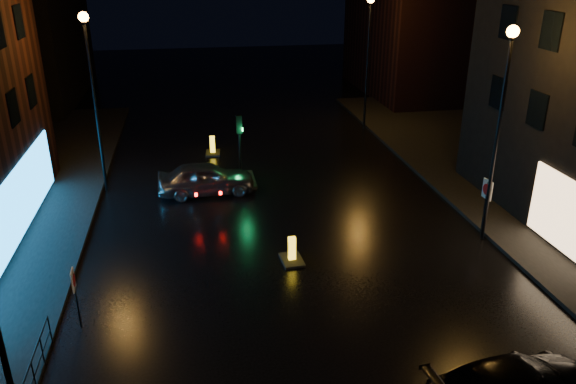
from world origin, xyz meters
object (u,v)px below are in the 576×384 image
object	(u,v)px
road_sign_right	(487,194)
bollard_far	(213,150)
road_sign_left	(74,285)
silver_hatchback	(206,178)
bollard_near	(292,256)
traffic_signal	(241,172)

from	to	relation	value
road_sign_right	bollard_far	bearing A→B (deg)	-56.01
road_sign_left	bollard_far	bearing A→B (deg)	69.38
road_sign_left	silver_hatchback	bearing A→B (deg)	63.34
bollard_far	road_sign_right	xyz separation A→B (m)	(10.27, -12.29, 1.59)
bollard_far	silver_hatchback	bearing A→B (deg)	-91.35
bollard_near	road_sign_right	world-z (taller)	road_sign_right
traffic_signal	silver_hatchback	xyz separation A→B (m)	(-1.79, -1.27, 0.28)
silver_hatchback	road_sign_left	xyz separation A→B (m)	(-4.31, -10.01, 0.74)
traffic_signal	silver_hatchback	distance (m)	2.21
silver_hatchback	road_sign_left	size ratio (longest dim) A/B	2.26
traffic_signal	road_sign_left	size ratio (longest dim) A/B	1.71
traffic_signal	bollard_near	world-z (taller)	traffic_signal
traffic_signal	road_sign_left	distance (m)	12.87
bollard_far	road_sign_left	distance (m)	16.66
traffic_signal	road_sign_left	bearing A→B (deg)	-118.40
bollard_near	bollard_far	xyz separation A→B (m)	(-2.23, 13.02, 0.01)
bollard_near	road_sign_right	size ratio (longest dim) A/B	0.50
silver_hatchback	road_sign_right	distance (m)	12.69
silver_hatchback	traffic_signal	bearing A→B (deg)	-56.94
road_sign_left	bollard_near	bearing A→B (deg)	18.26
silver_hatchback	bollard_near	xyz separation A→B (m)	(2.85, -7.17, -0.56)
bollard_near	road_sign_right	xyz separation A→B (m)	(8.03, 0.73, 1.60)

